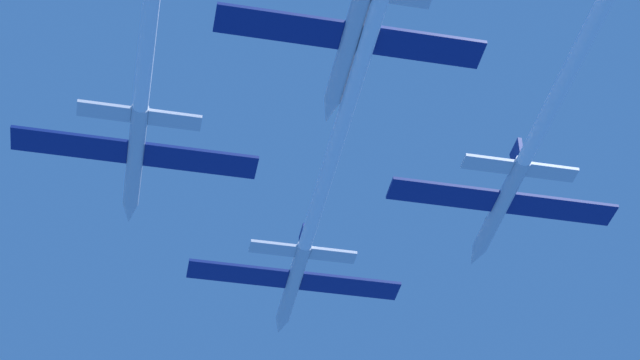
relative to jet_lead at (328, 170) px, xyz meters
The scene contains 3 objects.
jet_lead is the anchor object (origin of this frame).
jet_left_wing 22.34m from the jet_lead, 138.43° to the right, with size 21.13×61.45×3.50m.
jet_right_wing 20.90m from the jet_lead, 38.23° to the right, with size 21.13×57.64×3.50m.
Camera 1 is at (-14.63, -92.89, -65.11)m, focal length 63.93 mm.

